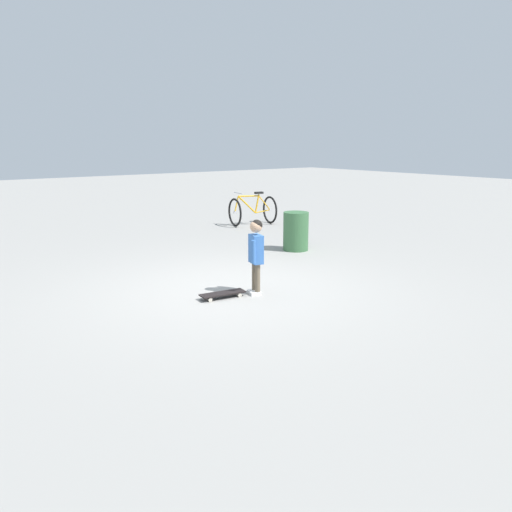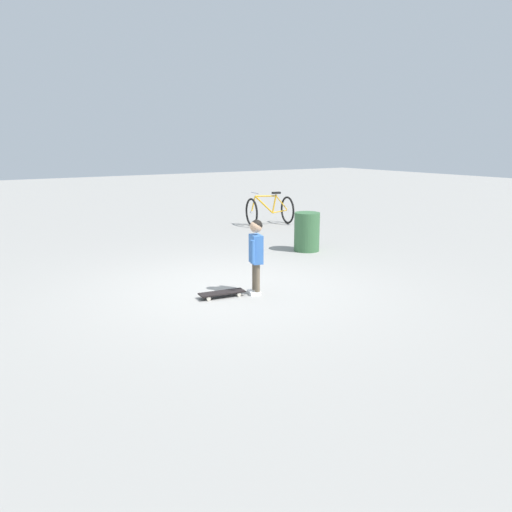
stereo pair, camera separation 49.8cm
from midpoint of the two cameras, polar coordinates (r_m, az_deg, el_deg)
name	(u,v)px [view 1 (the left image)]	position (r m, az deg, el deg)	size (l,w,h in m)	color
ground_plane	(232,289)	(7.48, -4.66, -3.72)	(50.00, 50.00, 0.00)	gray
child_person	(256,249)	(7.07, -2.03, 0.82)	(0.29, 0.32, 1.06)	brown
skateboard	(223,294)	(7.07, -5.76, -4.23)	(0.66, 0.27, 0.07)	black
bicycle_mid	(253,210)	(13.13, -1.46, 5.14)	(1.17, 0.86, 0.85)	black
trash_bin	(296,231)	(10.06, 3.05, 2.77)	(0.50, 0.50, 0.76)	#38663D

